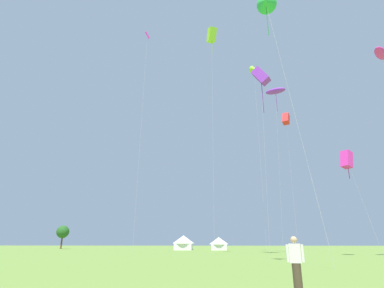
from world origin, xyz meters
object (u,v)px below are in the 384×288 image
Objects in this scene: kite_magenta_diamond at (147,42)px; kite_magenta_parafoil at (381,54)px; festival_tent_right at (219,243)px; kite_green_delta at (266,2)px; kite_lime_delta at (254,70)px; kite_magenta_box at (347,160)px; person_spectator at (296,265)px; kite_purple_parafoil at (276,91)px; kite_lime_box at (212,35)px; kite_purple_box at (261,76)px; tree_distant_left at (63,232)px; kite_red_box at (286,119)px; festival_tent_left at (184,242)px.

kite_magenta_diamond is 1.54× the size of kite_magenta_parafoil.
festival_tent_right is at bearing 119.81° from kite_magenta_parafoil.
kite_magenta_diamond is 1.66× the size of kite_green_delta.
kite_lime_delta is 38.68m from festival_tent_right.
kite_magenta_box is 35.35m from person_spectator.
kite_lime_box is (-11.50, -6.27, 8.25)m from kite_purple_parafoil.
kite_purple_box is at bearing 149.27° from kite_magenta_parafoil.
kite_lime_delta is at bearing 27.31° from kite_magenta_diamond.
kite_purple_parafoil is (23.15, 6.12, -7.62)m from kite_magenta_diamond.
tree_distant_left is (-43.85, 41.11, -31.96)m from kite_lime_box.
kite_purple_parafoil is 6.75× the size of festival_tent_right.
kite_lime_delta is at bearing 124.89° from kite_purple_parafoil.
kite_magenta_parafoil is at bearing -38.14° from tree_distant_left.
kite_magenta_diamond reaches higher than kite_purple_box.
kite_red_box is (4.36, 12.26, -0.54)m from kite_purple_parafoil.
festival_tent_left is at bearing 81.55° from kite_magenta_diamond.
kite_magenta_box is 0.35× the size of kite_lime_box.
kite_lime_box is 44.04m from festival_tent_right.
kite_red_box is at bearing 76.12° from person_spectator.
kite_purple_box is 4.47× the size of tree_distant_left.
tree_distant_left is at bearing 140.09° from kite_purple_box.
kite_lime_delta is at bearing -45.05° from festival_tent_left.
kite_lime_box reaches higher than festival_tent_left.
kite_green_delta is at bearing 78.90° from person_spectator.
kite_magenta_diamond is 8.95× the size of festival_tent_right.
kite_magenta_diamond is 11.67m from kite_lime_box.
kite_red_box is at bearing 47.31° from kite_lime_delta.
kite_red_box is (-5.63, 28.71, 3.27)m from kite_magenta_parafoil.
kite_magenta_diamond is at bearing -114.17° from festival_tent_right.
kite_magenta_diamond reaches higher than kite_magenta_box.
kite_lime_box is at bearing 166.15° from kite_magenta_box.
festival_tent_right is 0.68× the size of tree_distant_left.
kite_magenta_parafoil is (13.82, -8.21, -2.24)m from kite_purple_box.
kite_lime_box is (11.65, -0.14, 0.64)m from kite_magenta_diamond.
festival_tent_right reaches higher than person_spectator.
kite_magenta_box is at bearing -50.86° from festival_tent_left.
kite_lime_delta reaches higher than kite_green_delta.
person_spectator is 0.40× the size of festival_tent_right.
festival_tent_left is (3.96, 26.64, -34.10)m from kite_magenta_diamond.
festival_tent_left is (-10.48, 61.15, 0.92)m from person_spectator.
kite_purple_parafoil reaches higher than kite_magenta_box.
kite_purple_parafoil is at bearing -61.38° from festival_tent_right.
kite_red_box is 0.80× the size of kite_lime_delta.
kite_green_delta is at bearing -124.23° from kite_magenta_box.
person_spectator is 88.80m from tree_distant_left.
kite_lime_delta is (8.50, 10.55, -0.83)m from kite_lime_box.
kite_purple_box is at bearing 166.61° from kite_magenta_box.
kite_lime_delta is 40.94m from festival_tent_left.
kite_lime_delta is at bearing 122.04° from kite_magenta_parafoil.
tree_distant_left is at bearing 149.73° from kite_lime_delta.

